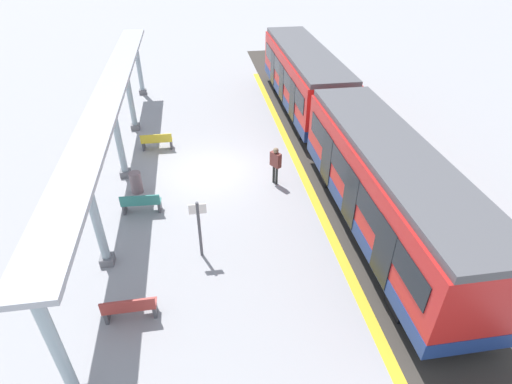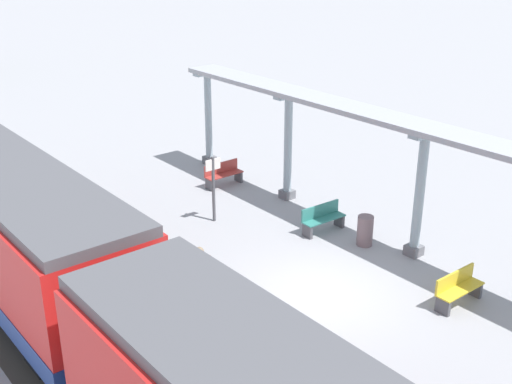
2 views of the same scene
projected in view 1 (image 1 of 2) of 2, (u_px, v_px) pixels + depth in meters
ground_plane at (211, 172)px, 18.56m from camera, size 176.00×176.00×0.00m
tactile_edge_strip at (298, 165)px, 19.06m from camera, size 0.35×26.50×0.01m
trackbed at (335, 162)px, 19.28m from camera, size 3.20×38.50×0.01m
train_near_carriage at (304, 79)px, 23.52m from camera, size 2.65×11.04×3.48m
train_far_carriage at (387, 191)px, 14.02m from camera, size 2.65×11.04×3.48m
canopy_pillar_nearest at (139, 65)px, 25.50m from camera, size 1.10×0.44×3.75m
canopy_pillar_second at (130, 96)px, 21.13m from camera, size 1.10×0.44×3.75m
canopy_pillar_third at (118, 138)px, 17.17m from camera, size 1.10×0.44×3.75m
canopy_pillar_fourth at (96, 218)px, 12.63m from camera, size 1.10×0.44×3.75m
canopy_pillar_fifth at (58, 352)px, 8.77m from camera, size 1.10×0.44×3.75m
canopy_beam at (109, 94)px, 16.05m from camera, size 1.20×21.27×0.16m
bench_near_end at (141, 203)px, 15.78m from camera, size 1.52×0.51×0.86m
bench_mid_platform at (130, 308)px, 11.59m from camera, size 1.50×0.45×0.86m
bench_far_end at (157, 141)px, 20.07m from camera, size 1.50×0.45×0.86m
trash_bin at (136, 182)px, 16.95m from camera, size 0.48×0.48×0.93m
platform_info_sign at (199, 224)px, 13.29m from camera, size 0.56×0.10×2.20m
passenger_waiting_near_edge at (276, 162)px, 17.18m from camera, size 0.46×0.53×1.71m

